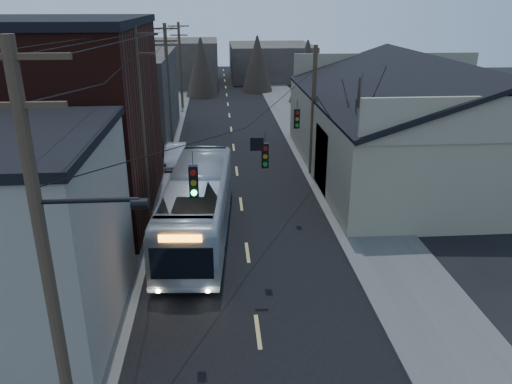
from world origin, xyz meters
TOP-DOWN VIEW (x-y plane):
  - road_surface at (0.00, 30.00)m, footprint 9.00×110.00m
  - sidewalk_left at (-6.50, 30.00)m, footprint 4.00×110.00m
  - sidewalk_right at (6.50, 30.00)m, footprint 4.00×110.00m
  - building_brick at (-10.00, 20.00)m, footprint 10.00×12.00m
  - building_left_far at (-9.50, 36.00)m, footprint 9.00×14.00m
  - warehouse at (13.00, 25.00)m, footprint 16.16×20.60m
  - building_far_left at (-6.00, 65.00)m, footprint 10.00×12.00m
  - building_far_right at (7.00, 70.00)m, footprint 12.00×14.00m
  - bare_tree at (6.50, 20.00)m, footprint 0.40×0.40m
  - utility_lines at (-3.11, 24.14)m, footprint 11.24×45.28m
  - bus at (-2.32, 15.99)m, footprint 3.66×12.17m
  - parked_car at (-4.30, 27.90)m, footprint 1.74×4.42m

SIDE VIEW (x-z plane):
  - road_surface at x=0.00m, z-range 0.00..0.02m
  - sidewalk_left at x=-6.50m, z-range 0.00..0.12m
  - sidewalk_right at x=6.50m, z-range 0.00..0.12m
  - parked_car at x=-4.30m, z-range 0.00..1.43m
  - bus at x=-2.32m, z-range 0.00..3.34m
  - building_far_right at x=7.00m, z-range 0.00..5.00m
  - warehouse at x=13.00m, z-range -1.17..6.56m
  - building_far_left at x=-6.00m, z-range 0.00..6.00m
  - building_left_far at x=-9.50m, z-range 0.00..7.00m
  - bare_tree at x=6.50m, z-range 0.00..7.20m
  - utility_lines at x=-3.11m, z-range -0.30..10.20m
  - building_brick at x=-10.00m, z-range 0.00..10.00m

